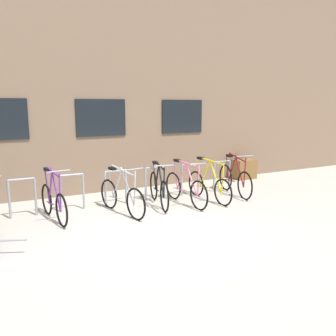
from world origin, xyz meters
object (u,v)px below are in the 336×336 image
at_px(bicycle_maroon, 235,179).
at_px(bicycle_purple, 53,201).
at_px(bicycle_silver, 121,196).
at_px(planter_box, 244,169).
at_px(bicycle_yellow, 209,185).
at_px(bicycle_black, 159,189).
at_px(bicycle_pink, 185,188).

distance_m(bicycle_maroon, bicycle_purple, 4.52).
relative_size(bicycle_silver, planter_box, 2.44).
xyz_separation_m(bicycle_silver, planter_box, (4.68, 1.64, -0.08)).
xyz_separation_m(bicycle_yellow, bicycle_black, (-1.27, 0.18, 0.01)).
relative_size(bicycle_pink, bicycle_purple, 1.09).
height_order(bicycle_black, planter_box, bicycle_black).
bearing_deg(bicycle_yellow, bicycle_pink, -178.12).
relative_size(bicycle_yellow, bicycle_silver, 1.01).
height_order(bicycle_black, bicycle_purple, bicycle_purple).
bearing_deg(bicycle_silver, bicycle_purple, 169.93).
relative_size(bicycle_maroon, bicycle_silver, 1.02).
xyz_separation_m(bicycle_yellow, bicycle_maroon, (0.92, 0.16, 0.02)).
height_order(bicycle_black, bicycle_silver, bicycle_silver).
bearing_deg(bicycle_yellow, planter_box, 33.43).
bearing_deg(bicycle_maroon, bicycle_pink, -173.38).
bearing_deg(bicycle_pink, planter_box, 27.66).
bearing_deg(bicycle_pink, bicycle_black, 161.39).
height_order(bicycle_black, bicycle_maroon, bicycle_maroon).
bearing_deg(bicycle_black, bicycle_maroon, -0.42).
xyz_separation_m(bicycle_yellow, bicycle_silver, (-2.25, -0.04, 0.00)).
bearing_deg(bicycle_black, bicycle_silver, -167.43).
height_order(bicycle_silver, planter_box, bicycle_silver).
xyz_separation_m(bicycle_black, bicycle_maroon, (2.18, -0.02, 0.01)).
xyz_separation_m(bicycle_black, planter_box, (3.69, 1.42, -0.08)).
bearing_deg(bicycle_maroon, bicycle_purple, 179.54).
xyz_separation_m(bicycle_pink, planter_box, (3.10, 1.62, -0.08)).
relative_size(bicycle_purple, planter_box, 2.32).
distance_m(bicycle_purple, bicycle_silver, 1.37).
bearing_deg(bicycle_silver, bicycle_maroon, 3.68).
bearing_deg(bicycle_black, bicycle_yellow, -8.00).
xyz_separation_m(bicycle_black, bicycle_silver, (-0.99, -0.22, -0.01)).
relative_size(bicycle_yellow, bicycle_maroon, 1.00).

